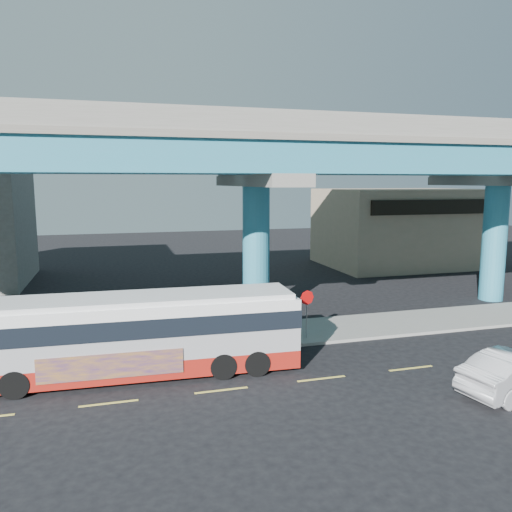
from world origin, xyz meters
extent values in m
plane|color=black|center=(0.00, 0.00, 0.00)|extent=(120.00, 120.00, 0.00)
cube|color=gray|center=(0.00, 5.50, 0.07)|extent=(70.00, 4.00, 0.15)
cube|color=#D8C64C|center=(-8.00, -0.30, 0.01)|extent=(2.00, 0.12, 0.01)
cube|color=#D8C64C|center=(-4.00, -0.30, 0.01)|extent=(2.00, 0.12, 0.01)
cube|color=#D8C64C|center=(0.00, -0.30, 0.01)|extent=(2.00, 0.12, 0.01)
cube|color=#D8C64C|center=(4.00, -0.30, 0.01)|extent=(2.00, 0.12, 0.01)
cube|color=#D8C64C|center=(8.00, -0.30, 0.01)|extent=(2.00, 0.12, 0.01)
cylinder|color=teal|center=(0.00, 9.00, 3.70)|extent=(1.50, 1.50, 7.40)
cube|color=gray|center=(0.00, 9.00, 7.70)|extent=(2.00, 12.00, 0.60)
cube|color=gray|center=(0.00, 12.50, 8.60)|extent=(1.80, 5.00, 1.20)
cylinder|color=teal|center=(16.00, 9.00, 3.70)|extent=(1.50, 1.50, 7.40)
cube|color=gray|center=(16.00, 9.00, 7.70)|extent=(2.00, 12.00, 0.60)
cube|color=gray|center=(16.00, 12.50, 8.60)|extent=(1.80, 5.00, 1.20)
cube|color=teal|center=(0.00, 5.50, 8.70)|extent=(52.00, 5.00, 1.40)
cube|color=gray|center=(0.00, 5.50, 9.55)|extent=(52.00, 5.40, 0.30)
cube|color=gray|center=(0.00, 3.00, 10.10)|extent=(52.00, 0.25, 0.80)
cube|color=gray|center=(0.00, 8.00, 10.10)|extent=(52.00, 0.25, 0.80)
cube|color=teal|center=(0.00, 12.50, 9.90)|extent=(52.00, 5.00, 1.40)
cube|color=gray|center=(0.00, 12.50, 10.75)|extent=(52.00, 5.40, 0.30)
cube|color=gray|center=(0.00, 10.00, 11.30)|extent=(52.00, 0.25, 0.80)
cube|color=gray|center=(0.00, 15.00, 11.30)|extent=(52.00, 0.25, 0.80)
cube|color=tan|center=(18.00, 23.00, 3.50)|extent=(14.00, 10.00, 7.00)
cube|color=black|center=(18.00, 17.90, 5.60)|extent=(12.00, 0.25, 1.20)
cube|color=maroon|center=(-6.77, 2.07, 0.57)|extent=(12.61, 3.16, 0.73)
cube|color=#B7B6BB|center=(-6.77, 2.07, 1.72)|extent=(12.61, 3.16, 1.56)
cube|color=black|center=(-6.77, 2.07, 2.24)|extent=(12.67, 3.21, 0.73)
cube|color=silver|center=(-6.77, 2.07, 2.81)|extent=(12.61, 3.16, 0.42)
cube|color=silver|center=(-6.77, 2.07, 3.13)|extent=(12.20, 2.89, 0.21)
cube|color=black|center=(-0.50, 1.82, 2.08)|extent=(0.16, 2.41, 1.25)
cube|color=navy|center=(-7.87, 0.76, 0.96)|extent=(5.21, 0.26, 0.94)
cylinder|color=black|center=(-11.20, 1.05, 0.52)|extent=(1.05, 0.35, 1.04)
cylinder|color=black|center=(-11.10, 3.44, 0.52)|extent=(1.05, 0.35, 1.04)
cylinder|color=black|center=(-3.70, 0.75, 0.52)|extent=(1.05, 0.35, 1.04)
cylinder|color=black|center=(-3.60, 3.14, 0.52)|extent=(1.05, 0.35, 1.04)
cylinder|color=black|center=(-2.34, 0.69, 0.52)|extent=(1.05, 0.35, 1.04)
cylinder|color=black|center=(-2.25, 3.09, 0.52)|extent=(1.05, 0.35, 1.04)
imported|color=#29292D|center=(-10.02, 5.53, 0.79)|extent=(3.23, 4.43, 1.27)
cylinder|color=gray|center=(1.15, 4.20, 1.18)|extent=(0.06, 0.06, 2.07)
cylinder|color=#B20A0A|center=(1.15, 4.17, 2.17)|extent=(0.71, 0.15, 0.71)
camera|label=1|loc=(-7.58, -17.48, 7.64)|focal=35.00mm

